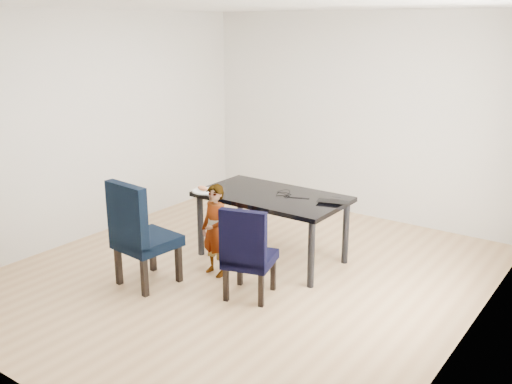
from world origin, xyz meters
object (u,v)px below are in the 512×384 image
Objects in this scene: chair_right at (250,251)px; chair_left at (147,232)px; dining_table at (272,227)px; child at (215,230)px; laptop at (334,201)px; plate at (204,191)px.

chair_left is at bearing -175.87° from chair_right.
child is (-0.24, -0.68, 0.11)m from dining_table.
chair_right is at bearing -68.83° from dining_table.
chair_right is at bearing 55.30° from laptop.
chair_left is 0.70m from child.
laptop is (0.68, 0.15, 0.39)m from dining_table.
chair_right is 3.64× the size of plate.
child reaches higher than plate.
chair_left is 0.91m from plate.
child is at bearing -37.61° from plate.
child is at bearing -109.72° from dining_table.
chair_left is 1.18× the size of chair_right.
plate is at bearing 150.38° from child.
plate is (-0.67, -0.35, 0.38)m from dining_table.
child reaches higher than chair_right.
dining_table is 0.93m from chair_right.
dining_table is 6.31× the size of plate.
chair_left is 3.21× the size of laptop.
plate is (-0.43, 0.33, 0.27)m from child.
laptop is at bearing 12.28° from dining_table.
child is at bearing 25.94° from laptop.
dining_table is at bearing 67.28° from chair_left.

